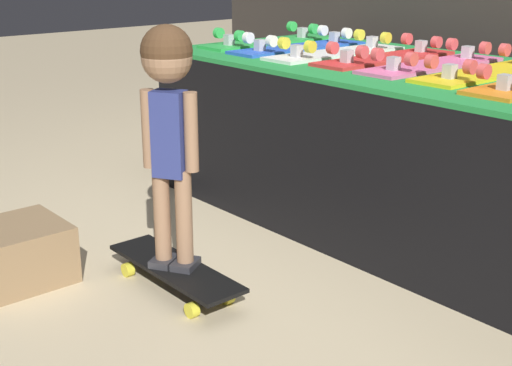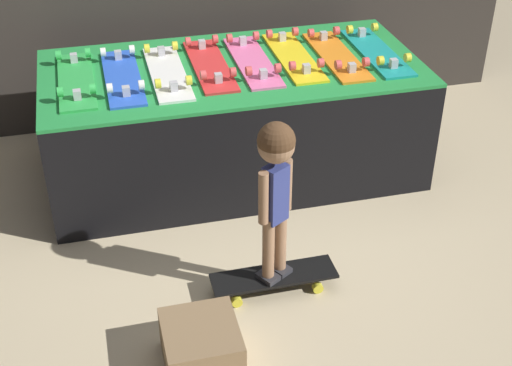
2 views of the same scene
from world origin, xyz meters
name	(u,v)px [view 2 (image 2 of 2)]	position (x,y,z in m)	size (l,w,h in m)	color
ground_plane	(260,229)	(0.00, 0.00, 0.00)	(16.00, 16.00, 0.00)	beige
display_rack	(233,120)	(0.00, 0.64, 0.35)	(2.17, 1.04, 0.69)	black
skateboard_green_on_rack	(76,79)	(-0.88, 0.65, 0.71)	(0.19, 0.75, 0.09)	green
skateboard_blue_on_rack	(122,76)	(-0.63, 0.63, 0.71)	(0.19, 0.75, 0.09)	blue
skateboard_white_on_rack	(167,72)	(-0.38, 0.63, 0.71)	(0.19, 0.75, 0.09)	white
skateboard_red_on_rack	(210,64)	(-0.13, 0.67, 0.71)	(0.19, 0.75, 0.09)	red
skateboard_pink_on_rack	(253,60)	(0.13, 0.66, 0.71)	(0.19, 0.75, 0.09)	pink
skateboard_yellow_on_rack	(294,56)	(0.38, 0.67, 0.71)	(0.19, 0.75, 0.09)	yellow
skateboard_orange_on_rack	(337,55)	(0.63, 0.62, 0.71)	(0.19, 0.75, 0.09)	orange
skateboard_teal_on_rack	(377,51)	(0.88, 0.62, 0.71)	(0.19, 0.75, 0.09)	teal
skateboard_on_floor	(274,278)	(-0.06, -0.50, 0.07)	(0.62, 0.18, 0.09)	black
child	(276,173)	(-0.06, -0.50, 0.68)	(0.19, 0.17, 0.84)	#2D2D33
storage_box	(201,346)	(-0.49, -0.89, 0.11)	(0.32, 0.34, 0.21)	#8E704C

